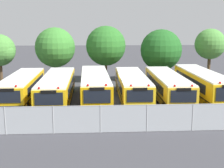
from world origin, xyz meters
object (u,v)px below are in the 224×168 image
Objects in this scene: school_bus_0 at (22,87)px; school_bus_3 at (132,86)px; traffic_cone at (207,122)px; school_bus_5 at (202,84)px; school_bus_1 at (57,88)px; tree_3 at (161,50)px; tree_4 at (209,44)px; school_bus_2 at (95,86)px; school_bus_4 at (167,86)px; tree_1 at (57,47)px; tree_0 at (0,51)px; tree_2 at (106,46)px.

school_bus_3 is (9.99, 0.00, -0.00)m from school_bus_0.
school_bus_3 reaches higher than traffic_cone.
school_bus_0 is at bearing 0.11° from school_bus_5.
school_bus_1 is at bearing 0.80° from school_bus_5.
school_bus_1 is 15.31m from tree_3.
school_bus_5 is 11.26m from tree_4.
school_bus_4 is (6.70, -0.00, -0.07)m from school_bus_2.
school_bus_5 is (16.58, -0.14, 0.11)m from school_bus_0.
tree_1 is 18.95m from tree_4.
school_bus_1 is at bearing -140.12° from tree_3.
tree_0 is 0.85× the size of tree_2.
tree_2 reaches higher than tree_0.
traffic_cone is at bearing 145.06° from school_bus_1.
tree_0 is at bearing -35.49° from school_bus_3.
school_bus_1 is 6.83m from school_bus_3.
school_bus_1 is at bearing 2.34° from school_bus_3.
tree_2 is at bearing -49.14° from school_bus_5.
tree_3 reaches higher than school_bus_1.
school_bus_4 is 1.74× the size of tree_1.
school_bus_3 reaches higher than school_bus_1.
school_bus_5 is at bearing 179.64° from school_bus_1.
school_bus_3 is 10.62m from tree_2.
tree_1 reaches higher than tree_0.
school_bus_4 is at bearing -31.19° from tree_0.
traffic_cone is at bearing -91.60° from tree_3.
school_bus_2 is (3.41, 0.14, 0.08)m from school_bus_1.
school_bus_3 is (6.83, 0.19, 0.00)m from school_bus_1.
tree_4 reaches higher than tree_3.
school_bus_5 is 2.00× the size of tree_0.
school_bus_0 is at bearing 1.02° from school_bus_4.
tree_1 reaches higher than school_bus_5.
tree_0 reaches higher than school_bus_1.
school_bus_1 is 13.49m from traffic_cone.
school_bus_5 reaches higher than traffic_cone.
school_bus_0 is 23.26m from tree_4.
school_bus_4 reaches higher than school_bus_3.
tree_2 reaches higher than school_bus_2.
school_bus_4 is at bearing -179.82° from school_bus_1.
tree_1 is at bearing 175.00° from tree_2.
school_bus_0 reaches higher than traffic_cone.
tree_4 is at bearing 2.86° from tree_3.
school_bus_5 is at bearing -113.21° from tree_4.
tree_1 is 1.04× the size of tree_3.
tree_4 is at bearing 69.50° from traffic_cone.
tree_4 is (14.27, 9.85, 3.21)m from school_bus_2.
school_bus_0 is 12.40m from tree_0.
school_bus_5 is at bearing 179.57° from school_bus_3.
school_bus_1 is at bearing -83.33° from tree_1.
tree_4 reaches higher than tree_0.
tree_3 is at bearing -4.51° from tree_1.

